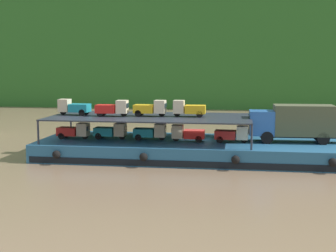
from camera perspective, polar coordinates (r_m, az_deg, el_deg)
The scene contains 14 objects.
ground_plane at distance 41.44m, azimuth 3.12°, elevation -3.76°, with size 400.00×400.00×0.00m, color #7F664C.
hillside_far_bank at distance 102.26m, azimuth 6.52°, elevation 14.31°, with size 128.51×37.12×36.15m.
cargo_barge at distance 41.28m, azimuth 3.12°, elevation -2.75°, with size 26.31×9.12×1.50m.
covered_lorry at distance 41.34m, azimuth 14.54°, elevation 0.46°, with size 7.91×2.50×3.10m.
cargo_rack at distance 41.44m, azimuth -2.09°, elevation 1.05°, with size 17.11×7.80×2.00m.
mini_truck_lower_stern at distance 42.80m, azimuth -10.97°, elevation -0.56°, with size 2.78×1.27×1.38m.
mini_truck_lower_aft at distance 42.24m, azimuth -6.71°, elevation -0.58°, with size 2.79×1.28×1.38m.
mini_truck_lower_mid at distance 41.41m, azimuth -2.07°, elevation -0.69°, with size 2.76×1.23×1.38m.
mini_truck_lower_fore at distance 40.56m, azimuth 2.32°, elevation -0.86°, with size 2.76×1.23×1.38m.
mini_truck_lower_bow at distance 40.44m, azimuth 7.54°, elevation -0.95°, with size 2.80×1.30×1.38m.
mini_truck_upper_stern at distance 43.24m, azimuth -11.02°, elevation 2.19°, with size 2.79×1.29×1.38m.
mini_truck_upper_mid at distance 41.68m, azimuth -6.53°, elevation 2.09°, with size 2.74×1.21×1.38m.
mini_truck_upper_fore at distance 41.45m, azimuth -2.07°, elevation 2.10°, with size 2.78×1.26×1.38m.
mini_truck_upper_bow at distance 41.14m, azimuth 2.45°, elevation 2.06°, with size 2.75×1.22×1.38m.
Camera 1 is at (3.78, -40.48, 8.04)m, focal length 51.93 mm.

